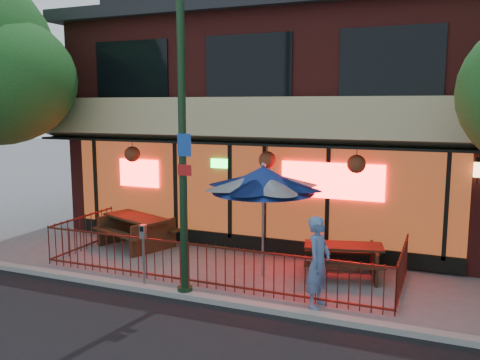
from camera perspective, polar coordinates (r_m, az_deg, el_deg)
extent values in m
plane|color=gray|center=(11.37, -5.20, -12.14)|extent=(80.00, 80.00, 0.00)
cube|color=#999993|center=(10.93, -6.45, -12.68)|extent=(80.00, 0.25, 0.12)
cube|color=maroon|center=(17.35, 5.79, 5.98)|extent=(12.00, 8.00, 6.50)
cube|color=#59230F|center=(13.73, 0.86, -1.35)|extent=(11.00, 0.06, 2.60)
cube|color=#FF0C0C|center=(12.93, 10.25, -0.09)|extent=(2.60, 0.04, 0.90)
cube|color=#FF0C0C|center=(15.18, -11.27, 0.77)|extent=(1.30, 0.04, 0.80)
cube|color=#D0B783|center=(13.09, 0.10, 6.53)|extent=(12.20, 1.33, 1.26)
cube|color=black|center=(15.26, -12.07, 12.08)|extent=(2.40, 0.06, 1.60)
cube|color=black|center=(13.57, 0.89, 12.73)|extent=(2.40, 0.06, 1.60)
cube|color=black|center=(12.70, 16.57, 12.67)|extent=(2.40, 0.06, 1.60)
cube|color=black|center=(14.01, 0.80, -7.02)|extent=(11.00, 0.12, 0.40)
cube|color=#FFC672|center=(12.52, 25.15, 1.04)|extent=(0.18, 0.18, 0.32)
cube|color=#501911|center=(11.24, -4.79, -7.28)|extent=(8.40, 0.04, 0.04)
cube|color=#501911|center=(11.49, -4.74, -11.26)|extent=(8.40, 0.04, 0.04)
cube|color=#501911|center=(14.57, -17.28, -3.97)|extent=(0.04, 2.60, 0.04)
cube|color=#501911|center=(11.35, 17.84, -7.51)|extent=(0.04, 2.60, 0.04)
cylinder|color=#501911|center=(11.37, -4.77, -9.46)|extent=(0.02, 0.02, 1.00)
cylinder|color=#17331C|center=(10.30, -6.50, 5.66)|extent=(0.16, 0.16, 7.00)
cylinder|color=#17331C|center=(11.00, -6.20, -12.31)|extent=(0.32, 0.32, 0.20)
cube|color=#194CB2|center=(10.13, -6.29, 3.92)|extent=(0.30, 0.02, 0.45)
cube|color=red|center=(10.18, -6.24, 1.11)|extent=(0.30, 0.02, 0.22)
cube|color=#3E2A16|center=(15.37, -13.23, -5.19)|extent=(0.60, 1.41, 0.85)
cube|color=#3E2A16|center=(14.09, -9.63, -6.33)|extent=(0.60, 1.41, 0.85)
cube|color=#3E2A16|center=(14.62, -11.56, -4.13)|extent=(2.23, 1.54, 0.07)
cube|color=#3E2A16|center=(14.36, -13.58, -5.83)|extent=(2.03, 1.04, 0.06)
cube|color=#3E2A16|center=(15.06, -9.56, -5.05)|extent=(2.03, 1.04, 0.06)
cube|color=#362013|center=(12.21, 8.19, -8.88)|extent=(0.37, 1.27, 0.74)
cube|color=#362013|center=(12.29, 14.80, -8.97)|extent=(0.37, 1.27, 0.74)
cube|color=#362013|center=(12.13, 11.56, -7.28)|extent=(1.92, 1.16, 0.06)
cube|color=#362013|center=(11.69, 11.65, -9.42)|extent=(1.81, 0.70, 0.05)
cube|color=#362013|center=(12.74, 11.39, -7.91)|extent=(1.81, 0.70, 0.05)
cylinder|color=gray|center=(11.82, 2.60, -5.05)|extent=(0.06, 0.06, 2.46)
cone|color=navy|center=(11.62, 2.63, 0.06)|extent=(2.35, 2.35, 0.62)
sphere|color=gray|center=(11.57, 2.64, 1.70)|extent=(0.11, 0.11, 0.11)
imported|color=#587BB1|center=(10.24, 8.79, -9.11)|extent=(0.54, 0.73, 1.84)
cylinder|color=gray|center=(11.33, -10.74, -9.19)|extent=(0.05, 0.05, 1.17)
cube|color=gray|center=(11.14, -10.84, -5.70)|extent=(0.13, 0.11, 0.30)
cube|color=black|center=(11.08, -11.01, -5.45)|extent=(0.09, 0.01, 0.11)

